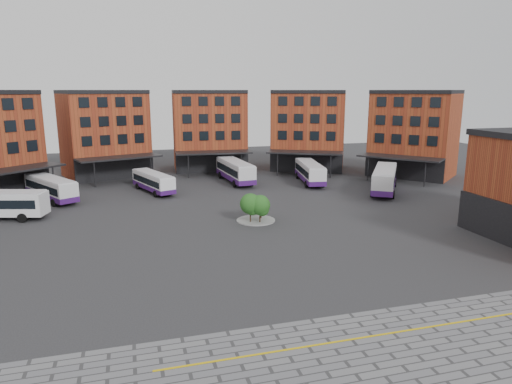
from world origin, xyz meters
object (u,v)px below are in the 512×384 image
object	(u,v)px
bus_c	(153,182)
bus_f	(385,179)
tree_island	(256,206)
bus_b	(51,188)
bus_e	(310,172)
bus_d	(235,171)

from	to	relation	value
bus_c	bus_f	bearing A→B (deg)	-35.66
tree_island	bus_f	distance (m)	24.44
bus_b	bus_f	bearing A→B (deg)	-39.86
bus_c	bus_e	bearing A→B (deg)	-19.59
bus_c	bus_e	xyz separation A→B (m)	(24.57, 0.19, 0.22)
bus_b	bus_f	distance (m)	46.61
bus_c	bus_f	xyz separation A→B (m)	(32.45, -9.08, 0.37)
bus_e	bus_f	size ratio (longest dim) A/B	0.99
bus_c	bus_d	size ratio (longest dim) A/B	0.83
tree_island	bus_d	xyz separation A→B (m)	(2.98, 23.12, 0.02)
bus_f	tree_island	bearing A→B (deg)	-121.56
bus_f	bus_b	bearing A→B (deg)	-155.13
bus_b	bus_e	size ratio (longest dim) A/B	0.92
bus_d	bus_f	distance (m)	23.28
bus_f	bus_c	bearing A→B (deg)	-161.52
bus_b	bus_c	bearing A→B (deg)	-23.90
tree_island	bus_e	size ratio (longest dim) A/B	0.37
bus_c	bus_f	size ratio (longest dim) A/B	0.86
tree_island	bus_c	xyz separation A→B (m)	(-10.19, 19.15, -0.31)
bus_e	bus_f	distance (m)	12.17
tree_island	bus_b	distance (m)	29.52
bus_e	bus_d	bearing A→B (deg)	171.93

